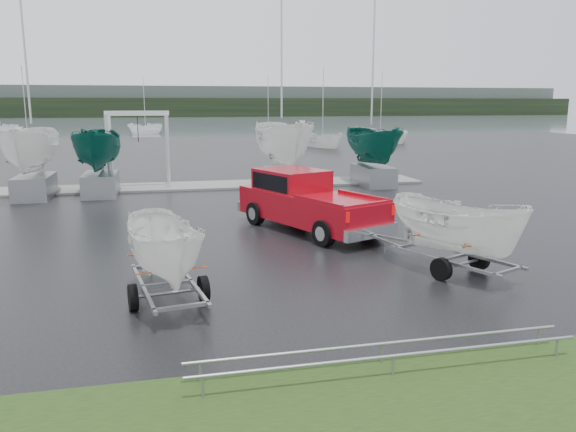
{
  "coord_description": "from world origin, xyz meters",
  "views": [
    {
      "loc": [
        0.29,
        -17.93,
        4.55
      ],
      "look_at": [
        4.0,
        -1.83,
        1.2
      ],
      "focal_mm": 35.0,
      "sensor_mm": 36.0,
      "label": 1
    }
  ],
  "objects": [
    {
      "name": "trailer_hitched",
      "position": [
        7.97,
        -4.69,
        2.58
      ],
      "size": [
        2.49,
        3.78,
        4.75
      ],
      "rotation": [
        0.0,
        0.0,
        0.4
      ],
      "color": "gray",
      "rests_on": "ground"
    },
    {
      "name": "pickup_truck",
      "position": [
        5.37,
        1.49,
        1.1
      ],
      "size": [
        4.46,
        6.71,
        2.12
      ],
      "rotation": [
        0.0,
        0.0,
        0.4
      ],
      "color": "#9E0814",
      "rests_on": "ground"
    },
    {
      "name": "keelboat_3",
      "position": [
        11.89,
        11.3,
        3.41
      ],
      "size": [
        2.17,
        3.2,
        10.33
      ],
      "color": "gray",
      "rests_on": "ground"
    },
    {
      "name": "lake",
      "position": [
        0.0,
        100.0,
        -0.01
      ],
      "size": [
        300.0,
        300.0,
        0.0
      ],
      "primitive_type": "plane",
      "color": "slate",
      "rests_on": "ground"
    },
    {
      "name": "keelboat_0",
      "position": [
        -5.64,
        11.0,
        3.78
      ],
      "size": [
        2.38,
        3.2,
        10.55
      ],
      "color": "gray",
      "rests_on": "ground"
    },
    {
      "name": "moored_boat_5",
      "position": [
        -1.43,
        66.96,
        0.0
      ],
      "size": [
        3.69,
        3.7,
        11.45
      ],
      "rotation": [
        0.0,
        0.0,
        5.61
      ],
      "color": "white",
      "rests_on": "ground"
    },
    {
      "name": "trailer_parked",
      "position": [
        0.35,
        -5.28,
        2.48
      ],
      "size": [
        1.86,
        3.74,
        4.55
      ],
      "rotation": [
        0.0,
        0.0,
        0.16
      ],
      "color": "gray",
      "rests_on": "ground"
    },
    {
      "name": "dock",
      "position": [
        0.0,
        13.0,
        0.05
      ],
      "size": [
        30.0,
        3.0,
        0.12
      ],
      "primitive_type": "cube",
      "color": "gray",
      "rests_on": "ground"
    },
    {
      "name": "moored_boat_6",
      "position": [
        25.15,
        42.88,
        0.0
      ],
      "size": [
        3.76,
        3.78,
        11.59
      ],
      "rotation": [
        0.0,
        0.0,
        3.7
      ],
      "color": "white",
      "rests_on": "ground"
    },
    {
      "name": "keelboat_2",
      "position": [
        6.72,
        11.0,
        4.09
      ],
      "size": [
        2.57,
        3.2,
        10.74
      ],
      "color": "gray",
      "rests_on": "ground"
    },
    {
      "name": "moored_boat_4",
      "position": [
        -21.18,
        68.43,
        0.0
      ],
      "size": [
        3.5,
        3.53,
        11.46
      ],
      "rotation": [
        0.0,
        0.0,
        5.84
      ],
      "color": "white",
      "rests_on": "ground"
    },
    {
      "name": "ground_plane",
      "position": [
        0.0,
        0.0,
        0.0
      ],
      "size": [
        120.0,
        120.0,
        0.0
      ],
      "primitive_type": "plane",
      "color": "black",
      "rests_on": "ground"
    },
    {
      "name": "treeline",
      "position": [
        0.0,
        170.0,
        3.0
      ],
      "size": [
        300.0,
        8.0,
        6.0
      ],
      "primitive_type": "cube",
      "color": "black",
      "rests_on": "ground"
    },
    {
      "name": "far_hill",
      "position": [
        0.0,
        178.0,
        5.0
      ],
      "size": [
        300.0,
        6.0,
        10.0
      ],
      "primitive_type": "cube",
      "color": "#4C5651",
      "rests_on": "ground"
    },
    {
      "name": "moored_boat_3",
      "position": [
        15.05,
        58.25,
        0.0
      ],
      "size": [
        2.64,
        2.71,
        11.3
      ],
      "rotation": [
        0.0,
        0.0,
        0.07
      ],
      "color": "white",
      "rests_on": "ground"
    },
    {
      "name": "moored_boat_2",
      "position": [
        16.88,
        38.22,
        0.01
      ],
      "size": [
        3.03,
        3.08,
        11.24
      ],
      "rotation": [
        0.0,
        0.0,
        0.28
      ],
      "color": "white",
      "rests_on": "ground"
    },
    {
      "name": "boat_hoist",
      "position": [
        -0.74,
        13.0,
        2.67
      ],
      "size": [
        3.3,
        2.18,
        4.12
      ],
      "color": "silver",
      "rests_on": "ground"
    },
    {
      "name": "moored_boat_1",
      "position": [
        -11.9,
        40.45,
        0.01
      ],
      "size": [
        2.67,
        2.73,
        11.13
      ],
      "rotation": [
        0.0,
        0.0,
        6.14
      ],
      "color": "white",
      "rests_on": "ground"
    },
    {
      "name": "keelboat_1",
      "position": [
        -2.6,
        11.2,
        3.5
      ],
      "size": [
        2.22,
        3.2,
        7.01
      ],
      "color": "gray",
      "rests_on": "ground"
    },
    {
      "name": "mast_rack_2",
      "position": [
        4.0,
        -9.5,
        0.35
      ],
      "size": [
        7.0,
        0.56,
        0.06
      ],
      "color": "gray",
      "rests_on": "ground"
    }
  ]
}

